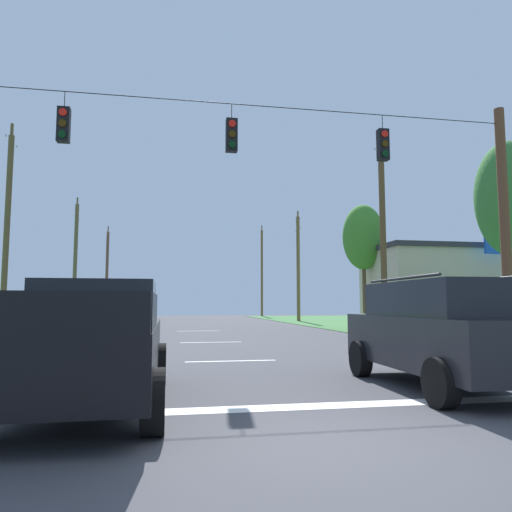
{
  "coord_description": "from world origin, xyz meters",
  "views": [
    {
      "loc": [
        -1.7,
        -5.21,
        1.57
      ],
      "look_at": [
        0.7,
        8.06,
        2.91
      ],
      "focal_mm": 33.64,
      "sensor_mm": 36.0,
      "label": 1
    }
  ],
  "objects_px": {
    "distant_car_crossing_white": "(394,319)",
    "utility_pole_near_left": "(262,271)",
    "pickup_truck": "(92,342)",
    "utility_pole_far_right": "(298,266)",
    "suv_black": "(442,331)",
    "tree_roadside_far_right": "(363,238)",
    "utility_pole_mid_right": "(383,232)",
    "utility_pole_distant_left": "(107,273)",
    "tree_roadside_right": "(510,199)",
    "roadside_store": "(464,288)",
    "utility_pole_distant_right": "(75,260)",
    "utility_pole_far_left": "(7,231)",
    "overhead_signal_span": "(233,208)"
  },
  "relations": [
    {
      "from": "utility_pole_far_left",
      "to": "tree_roadside_far_right",
      "type": "bearing_deg",
      "value": 14.33
    },
    {
      "from": "utility_pole_distant_left",
      "to": "utility_pole_far_left",
      "type": "bearing_deg",
      "value": -90.17
    },
    {
      "from": "utility_pole_near_left",
      "to": "overhead_signal_span",
      "type": "bearing_deg",
      "value": -101.93
    },
    {
      "from": "distant_car_crossing_white",
      "to": "utility_pole_mid_right",
      "type": "relative_size",
      "value": 0.39
    },
    {
      "from": "pickup_truck",
      "to": "utility_pole_near_left",
      "type": "bearing_deg",
      "value": 76.18
    },
    {
      "from": "suv_black",
      "to": "tree_roadside_far_right",
      "type": "relative_size",
      "value": 0.6
    },
    {
      "from": "utility_pole_distant_right",
      "to": "roadside_store",
      "type": "xyz_separation_m",
      "value": [
        26.63,
        -13.81,
        -2.63
      ]
    },
    {
      "from": "suv_black",
      "to": "utility_pole_distant_right",
      "type": "height_order",
      "value": "utility_pole_distant_right"
    },
    {
      "from": "tree_roadside_right",
      "to": "utility_pole_distant_right",
      "type": "bearing_deg",
      "value": 130.27
    },
    {
      "from": "overhead_signal_span",
      "to": "utility_pole_far_right",
      "type": "distance_m",
      "value": 30.6
    },
    {
      "from": "suv_black",
      "to": "utility_pole_distant_left",
      "type": "xyz_separation_m",
      "value": [
        -12.54,
        51.9,
        4.23
      ]
    },
    {
      "from": "utility_pole_far_left",
      "to": "utility_pole_near_left",
      "type": "bearing_deg",
      "value": 61.7
    },
    {
      "from": "distant_car_crossing_white",
      "to": "utility_pole_distant_left",
      "type": "height_order",
      "value": "utility_pole_distant_left"
    },
    {
      "from": "overhead_signal_span",
      "to": "utility_pole_far_left",
      "type": "bearing_deg",
      "value": 130.07
    },
    {
      "from": "tree_roadside_right",
      "to": "roadside_store",
      "type": "relative_size",
      "value": 0.67
    },
    {
      "from": "utility_pole_near_left",
      "to": "utility_pole_distant_left",
      "type": "relative_size",
      "value": 1.05
    },
    {
      "from": "distant_car_crossing_white",
      "to": "utility_pole_near_left",
      "type": "xyz_separation_m",
      "value": [
        -0.15,
        35.91,
        4.98
      ]
    },
    {
      "from": "pickup_truck",
      "to": "tree_roadside_right",
      "type": "distance_m",
      "value": 17.87
    },
    {
      "from": "distant_car_crossing_white",
      "to": "utility_pole_distant_left",
      "type": "xyz_separation_m",
      "value": [
        -19.17,
        36.55,
        4.5
      ]
    },
    {
      "from": "utility_pole_mid_right",
      "to": "roadside_store",
      "type": "relative_size",
      "value": 0.91
    },
    {
      "from": "utility_pole_mid_right",
      "to": "tree_roadside_far_right",
      "type": "relative_size",
      "value": 1.39
    },
    {
      "from": "tree_roadside_right",
      "to": "pickup_truck",
      "type": "bearing_deg",
      "value": -148.52
    },
    {
      "from": "utility_pole_distant_left",
      "to": "tree_roadside_right",
      "type": "bearing_deg",
      "value": -64.16
    },
    {
      "from": "utility_pole_mid_right",
      "to": "utility_pole_far_right",
      "type": "height_order",
      "value": "utility_pole_mid_right"
    },
    {
      "from": "suv_black",
      "to": "utility_pole_distant_left",
      "type": "bearing_deg",
      "value": 103.59
    },
    {
      "from": "overhead_signal_span",
      "to": "suv_black",
      "type": "height_order",
      "value": "overhead_signal_span"
    },
    {
      "from": "overhead_signal_span",
      "to": "utility_pole_distant_left",
      "type": "bearing_deg",
      "value": 101.0
    },
    {
      "from": "utility_pole_mid_right",
      "to": "tree_roadside_far_right",
      "type": "xyz_separation_m",
      "value": [
        1.04,
        5.13,
        0.44
      ]
    },
    {
      "from": "suv_black",
      "to": "distant_car_crossing_white",
      "type": "relative_size",
      "value": 1.11
    },
    {
      "from": "utility_pole_mid_right",
      "to": "utility_pole_near_left",
      "type": "distance_m",
      "value": 35.56
    },
    {
      "from": "pickup_truck",
      "to": "suv_black",
      "type": "height_order",
      "value": "suv_black"
    },
    {
      "from": "utility_pole_far_right",
      "to": "utility_pole_near_left",
      "type": "xyz_separation_m",
      "value": [
        0.04,
        17.59,
        0.77
      ]
    },
    {
      "from": "utility_pole_near_left",
      "to": "pickup_truck",
      "type": "bearing_deg",
      "value": -103.82
    },
    {
      "from": "utility_pole_mid_right",
      "to": "utility_pole_distant_left",
      "type": "relative_size",
      "value": 1.01
    },
    {
      "from": "utility_pole_distant_left",
      "to": "tree_roadside_far_right",
      "type": "xyz_separation_m",
      "value": [
        19.85,
        -31.06,
        0.57
      ]
    },
    {
      "from": "utility_pole_mid_right",
      "to": "pickup_truck",
      "type": "bearing_deg",
      "value": -127.84
    },
    {
      "from": "overhead_signal_span",
      "to": "utility_pole_distant_left",
      "type": "distance_m",
      "value": 48.1
    },
    {
      "from": "suv_black",
      "to": "utility_pole_far_left",
      "type": "bearing_deg",
      "value": 128.8
    },
    {
      "from": "utility_pole_distant_left",
      "to": "pickup_truck",
      "type": "bearing_deg",
      "value": -83.12
    },
    {
      "from": "pickup_truck",
      "to": "utility_pole_far_right",
      "type": "relative_size",
      "value": 0.54
    },
    {
      "from": "distant_car_crossing_white",
      "to": "utility_pole_mid_right",
      "type": "distance_m",
      "value": 4.65
    },
    {
      "from": "distant_car_crossing_white",
      "to": "tree_roadside_far_right",
      "type": "xyz_separation_m",
      "value": [
        0.68,
        5.48,
        5.07
      ]
    },
    {
      "from": "utility_pole_mid_right",
      "to": "utility_pole_far_right",
      "type": "bearing_deg",
      "value": 89.46
    },
    {
      "from": "tree_roadside_far_right",
      "to": "utility_pole_near_left",
      "type": "bearing_deg",
      "value": 91.57
    },
    {
      "from": "suv_black",
      "to": "utility_pole_mid_right",
      "type": "relative_size",
      "value": 0.43
    },
    {
      "from": "pickup_truck",
      "to": "distant_car_crossing_white",
      "type": "xyz_separation_m",
      "value": [
        12.86,
        15.75,
        -0.18
      ]
    },
    {
      "from": "overhead_signal_span",
      "to": "utility_pole_distant_right",
      "type": "height_order",
      "value": "utility_pole_distant_right"
    },
    {
      "from": "roadside_store",
      "to": "utility_pole_mid_right",
      "type": "bearing_deg",
      "value": -150.57
    },
    {
      "from": "pickup_truck",
      "to": "utility_pole_distant_left",
      "type": "xyz_separation_m",
      "value": [
        -6.31,
        52.3,
        4.32
      ]
    },
    {
      "from": "suv_black",
      "to": "utility_pole_near_left",
      "type": "bearing_deg",
      "value": 82.8
    }
  ]
}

